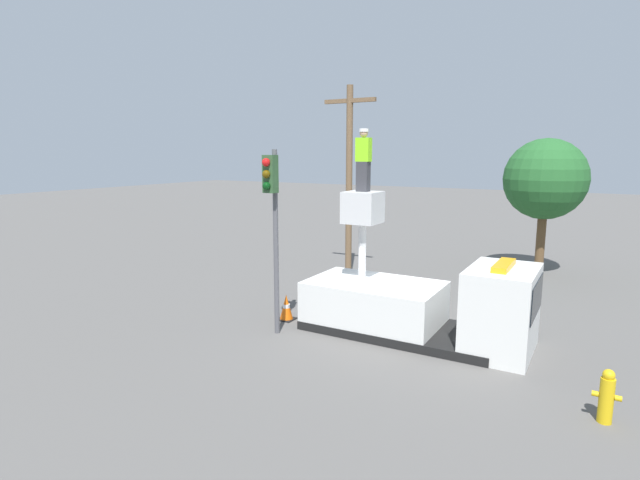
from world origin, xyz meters
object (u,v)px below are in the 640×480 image
(traffic_light_pole, at_px, (272,206))
(fire_hydrant, at_px, (607,397))
(utility_pole, at_px, (349,176))
(traffic_cone_rear, at_px, (286,308))
(bucket_truck, at_px, (417,306))
(tree_left_bg, at_px, (545,180))
(worker, at_px, (363,160))

(traffic_light_pole, height_order, fire_hydrant, traffic_light_pole)
(utility_pole, bearing_deg, traffic_cone_rear, -81.96)
(bucket_truck, bearing_deg, fire_hydrant, -29.24)
(fire_hydrant, bearing_deg, traffic_cone_rear, 167.19)
(bucket_truck, distance_m, tree_left_bg, 10.18)
(traffic_light_pole, distance_m, fire_hydrant, 8.75)
(worker, relative_size, traffic_cone_rear, 2.21)
(bucket_truck, xyz_separation_m, utility_pole, (-4.75, 5.23, 3.29))
(traffic_light_pole, relative_size, tree_left_bg, 0.91)
(utility_pole, bearing_deg, tree_left_bg, 31.84)
(traffic_cone_rear, relative_size, utility_pole, 0.10)
(fire_hydrant, bearing_deg, bucket_truck, 150.76)
(tree_left_bg, bearing_deg, fire_hydrant, -78.08)
(worker, bearing_deg, fire_hydrant, -22.27)
(bucket_truck, height_order, tree_left_bg, tree_left_bg)
(traffic_light_pole, bearing_deg, bucket_truck, 28.10)
(bucket_truck, bearing_deg, utility_pole, 132.29)
(traffic_cone_rear, bearing_deg, utility_pole, 98.04)
(worker, bearing_deg, traffic_light_pole, -134.07)
(worker, relative_size, utility_pole, 0.23)
(bucket_truck, distance_m, traffic_cone_rear, 4.01)
(bucket_truck, height_order, traffic_cone_rear, bucket_truck)
(tree_left_bg, xyz_separation_m, utility_pole, (-6.83, -4.24, 0.17))
(traffic_cone_rear, bearing_deg, fire_hydrant, -12.81)
(traffic_light_pole, bearing_deg, tree_left_bg, 63.76)
(traffic_light_pole, xyz_separation_m, utility_pole, (-1.24, 7.10, 0.51))
(traffic_cone_rear, xyz_separation_m, tree_left_bg, (6.00, 10.11, 3.60))
(traffic_light_pole, height_order, utility_pole, utility_pole)
(traffic_light_pole, bearing_deg, utility_pole, 99.91)
(tree_left_bg, bearing_deg, utility_pole, -148.16)
(traffic_cone_rear, height_order, utility_pole, utility_pole)
(traffic_light_pole, distance_m, traffic_cone_rear, 3.52)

